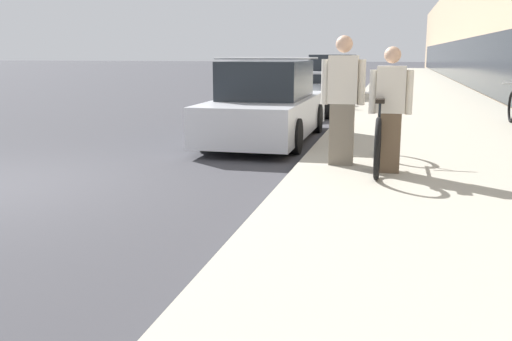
{
  "coord_description": "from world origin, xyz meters",
  "views": [
    {
      "loc": [
        4.98,
        -5.87,
        1.65
      ],
      "look_at": [
        0.75,
        11.62,
        -2.06
      ],
      "focal_mm": 40.0,
      "sensor_mm": 36.0,
      "label": 1
    }
  ],
  "objects": [
    {
      "name": "sidewalk_slab",
      "position": [
        5.93,
        21.0,
        0.07
      ],
      "size": [
        4.46,
        70.0,
        0.14
      ],
      "color": "#A39E8E",
      "rests_on": "ground"
    },
    {
      "name": "tandem_bicycle",
      "position": [
        4.81,
        1.86,
        0.55
      ],
      "size": [
        0.52,
        2.42,
        0.97
      ],
      "color": "black",
      "rests_on": "sidewalk_slab"
    },
    {
      "name": "person_rider",
      "position": [
        4.94,
        1.57,
        0.94
      ],
      "size": [
        0.54,
        0.21,
        1.59
      ],
      "color": "brown",
      "rests_on": "sidewalk_slab"
    },
    {
      "name": "person_bystander",
      "position": [
        4.3,
        1.95,
        1.02
      ],
      "size": [
        0.59,
        0.23,
        1.74
      ],
      "color": "#756B5B",
      "rests_on": "sidewalk_slab"
    },
    {
      "name": "parked_sedan_curbside",
      "position": [
        2.63,
        4.74,
        0.68
      ],
      "size": [
        1.77,
        4.54,
        1.58
      ],
      "color": "silver",
      "rests_on": "ground"
    },
    {
      "name": "vintage_roadster_curbside",
      "position": [
        2.67,
        9.95,
        0.46
      ],
      "size": [
        1.71,
        4.19,
        1.06
      ],
      "color": "#4C5156",
      "rests_on": "ground"
    },
    {
      "name": "parked_sedan_far",
      "position": [
        2.75,
        15.4,
        0.73
      ],
      "size": [
        1.83,
        4.53,
        1.6
      ],
      "color": "silver",
      "rests_on": "ground"
    }
  ]
}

